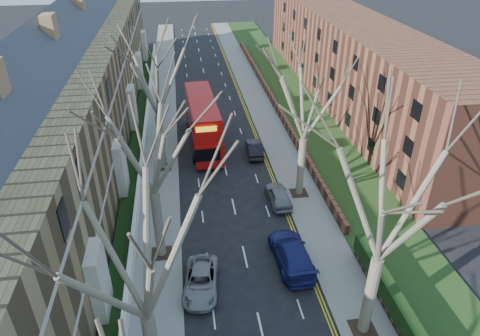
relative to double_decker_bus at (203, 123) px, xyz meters
name	(u,v)px	position (x,y,z in m)	size (l,w,h in m)	color
pavement_left	(162,120)	(-4.36, 6.58, -2.31)	(3.00, 102.00, 0.12)	slate
pavement_right	(264,114)	(7.64, 6.58, -2.31)	(3.00, 102.00, 0.12)	slate
terrace_left	(70,106)	(-12.01, -1.42, 3.16)	(9.70, 78.00, 13.60)	olive
flats_right	(350,60)	(19.10, 10.58, 2.61)	(13.97, 54.00, 10.00)	brown
front_wall_left	(144,149)	(-6.01, -1.42, -1.75)	(0.30, 78.00, 1.00)	white
grass_verge_right	(301,111)	(12.14, 6.58, -2.22)	(6.00, 102.00, 0.06)	#213A15
tree_left_mid	(135,242)	(-4.06, -26.42, 7.19)	(10.50, 10.50, 14.71)	#685E4A
tree_left_far	(147,136)	(-4.06, -16.42, 6.87)	(10.15, 10.15, 14.22)	#685E4A
tree_left_dist	(153,68)	(-4.06, -4.42, 7.19)	(10.50, 10.50, 14.71)	#685E4A
tree_right_mid	(393,190)	(7.34, -24.42, 7.19)	(10.50, 10.50, 14.71)	#685E4A
tree_right_far	(307,90)	(7.34, -10.42, 6.87)	(10.15, 10.15, 14.22)	#685E4A
double_decker_bus	(203,123)	(0.00, 0.00, 0.00)	(3.28, 11.64, 4.80)	#B10D0C
car_left_far	(201,281)	(-1.54, -19.91, -1.74)	(2.10, 4.56, 1.27)	gray
car_right_near	(292,254)	(4.65, -18.44, -1.56)	(2.25, 5.54, 1.61)	navy
car_right_mid	(278,195)	(5.34, -11.35, -1.68)	(1.64, 4.07, 1.39)	gray
car_right_far	(255,148)	(4.81, -2.93, -1.70)	(1.43, 4.09, 1.35)	black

